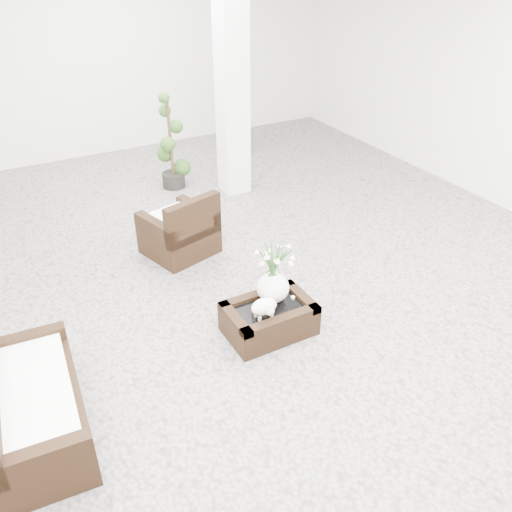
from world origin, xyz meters
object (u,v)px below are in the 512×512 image
armchair (178,223)px  loveseat (34,397)px  topiary (170,142)px  coffee_table (269,320)px

armchair → loveseat: 3.07m
loveseat → topiary: size_ratio=0.97×
coffee_table → topiary: (0.51, 3.99, 0.61)m
coffee_table → loveseat: bearing=-174.8°
armchair → topiary: (0.70, 2.00, 0.34)m
armchair → loveseat: bearing=30.0°
coffee_table → topiary: bearing=82.8°
coffee_table → armchair: (-0.20, 1.99, 0.27)m
armchair → coffee_table: bearing=79.8°
coffee_table → armchair: 2.01m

